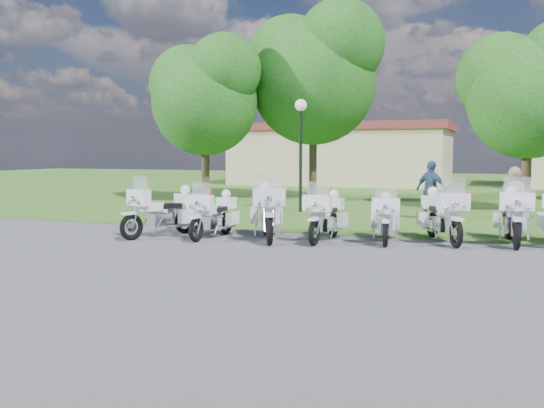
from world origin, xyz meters
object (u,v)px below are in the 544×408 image
(motorcycle_5, at_px, (442,215))
(motorcycle_6, at_px, (513,215))
(bystander_a, at_px, (514,203))
(motorcycle_1, at_px, (214,214))
(motorcycle_2, at_px, (267,211))
(bystander_c, at_px, (431,190))
(motorcycle_4, at_px, (385,217))
(motorcycle_3, at_px, (326,215))
(lamp_post, at_px, (301,127))
(motorcycle_0, at_px, (163,211))

(motorcycle_5, relative_size, motorcycle_6, 0.91)
(motorcycle_5, xyz_separation_m, bystander_a, (1.66, 1.22, 0.25))
(motorcycle_1, xyz_separation_m, motorcycle_2, (1.41, 0.23, 0.11))
(bystander_a, relative_size, bystander_c, 0.96)
(motorcycle_4, bearing_deg, motorcycle_3, 2.31)
(motorcycle_1, bearing_deg, motorcycle_4, -166.51)
(motorcycle_5, relative_size, bystander_c, 1.17)
(bystander_a, distance_m, bystander_c, 4.56)
(motorcycle_5, bearing_deg, bystander_c, -104.94)
(motorcycle_4, relative_size, bystander_c, 1.12)
(motorcycle_6, bearing_deg, lamp_post, -41.59)
(bystander_c, bearing_deg, lamp_post, 18.88)
(motorcycle_0, relative_size, bystander_c, 1.19)
(motorcycle_0, bearing_deg, motorcycle_4, -147.48)
(lamp_post, bearing_deg, motorcycle_4, -55.79)
(motorcycle_0, relative_size, lamp_post, 0.55)
(motorcycle_4, bearing_deg, motorcycle_1, 0.34)
(motorcycle_2, relative_size, bystander_a, 1.30)
(motorcycle_5, xyz_separation_m, bystander_c, (-0.81, 5.04, 0.29))
(motorcycle_3, xyz_separation_m, motorcycle_4, (1.44, 0.33, -0.03))
(motorcycle_5, xyz_separation_m, motorcycle_6, (1.65, 0.33, 0.02))
(bystander_c, bearing_deg, motorcycle_5, 127.44)
(motorcycle_6, bearing_deg, motorcycle_4, 10.83)
(motorcycle_2, relative_size, motorcycle_3, 1.07)
(motorcycle_2, height_order, motorcycle_6, motorcycle_2)
(motorcycle_5, distance_m, bystander_a, 2.08)
(motorcycle_2, height_order, bystander_a, bystander_a)
(motorcycle_5, bearing_deg, motorcycle_3, -7.66)
(motorcycle_4, xyz_separation_m, motorcycle_5, (1.32, 0.48, 0.07))
(motorcycle_1, distance_m, bystander_a, 7.75)
(motorcycle_4, xyz_separation_m, bystander_c, (0.51, 5.52, 0.36))
(motorcycle_6, bearing_deg, bystander_c, -66.89)
(motorcycle_3, distance_m, motorcycle_5, 2.88)
(motorcycle_3, xyz_separation_m, motorcycle_5, (2.76, 0.81, 0.04))
(motorcycle_1, xyz_separation_m, bystander_a, (7.32, 2.54, 0.31))
(motorcycle_3, bearing_deg, bystander_a, -153.97)
(lamp_post, relative_size, bystander_a, 2.24)
(motorcycle_0, relative_size, motorcycle_6, 0.93)
(motorcycle_4, relative_size, motorcycle_6, 0.87)
(motorcycle_2, xyz_separation_m, motorcycle_3, (1.48, 0.28, -0.09))
(motorcycle_4, bearing_deg, bystander_c, -105.93)
(motorcycle_0, relative_size, motorcycle_4, 1.07)
(motorcycle_4, height_order, bystander_a, bystander_a)
(motorcycle_0, bearing_deg, motorcycle_3, -148.14)
(motorcycle_5, bearing_deg, motorcycle_6, 167.12)
(bystander_a, bearing_deg, lamp_post, -19.85)
(bystander_a, xyz_separation_m, bystander_c, (-2.48, 3.83, 0.04))
(motorcycle_4, height_order, motorcycle_5, motorcycle_5)
(motorcycle_1, bearing_deg, bystander_a, -158.35)
(motorcycle_3, bearing_deg, motorcycle_1, 11.38)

